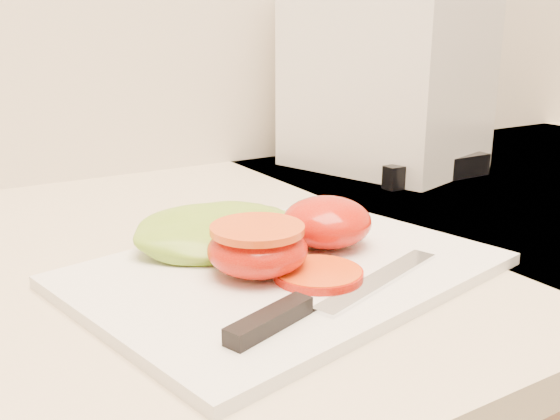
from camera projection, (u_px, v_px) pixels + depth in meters
cutting_board at (286, 270)px, 0.52m from camera, size 0.38×0.31×0.01m
tomato_half_dome at (327, 222)px, 0.56m from camera, size 0.08×0.08×0.04m
tomato_half_cut at (257, 247)px, 0.50m from camera, size 0.08×0.08×0.04m
tomato_slice_0 at (318, 274)px, 0.49m from camera, size 0.07×0.07×0.01m
lettuce_leaf_0 at (221, 232)px, 0.56m from camera, size 0.17×0.13×0.03m
lettuce_leaf_1 at (253, 225)px, 0.59m from camera, size 0.13×0.12×0.02m
knife at (317, 303)px, 0.44m from camera, size 0.23×0.08×0.01m
appliance at (387, 63)px, 0.89m from camera, size 0.26×0.30×0.30m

